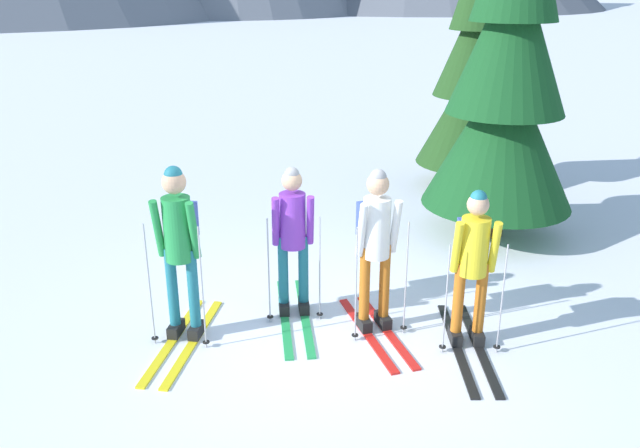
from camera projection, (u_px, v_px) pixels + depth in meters
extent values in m
plane|color=white|center=(318.00, 330.00, 6.86)|extent=(400.00, 400.00, 0.00)
cube|color=yellow|center=(194.00, 341.00, 6.62)|extent=(0.72, 1.63, 0.02)
cube|color=yellow|center=(173.00, 339.00, 6.65)|extent=(0.72, 1.63, 0.02)
cube|color=black|center=(196.00, 330.00, 6.69)|extent=(0.20, 0.28, 0.12)
cylinder|color=#1E6B7A|center=(193.00, 289.00, 6.52)|extent=(0.11, 0.11, 0.87)
cube|color=black|center=(176.00, 329.00, 6.72)|extent=(0.20, 0.28, 0.12)
cylinder|color=#1E6B7A|center=(172.00, 288.00, 6.55)|extent=(0.11, 0.11, 0.87)
cylinder|color=#238C42|center=(178.00, 229.00, 6.31)|extent=(0.28, 0.28, 0.65)
sphere|color=tan|center=(174.00, 182.00, 6.14)|extent=(0.24, 0.24, 0.24)
sphere|color=#1E6B7A|center=(173.00, 175.00, 6.11)|extent=(0.18, 0.18, 0.18)
cylinder|color=#238C42|center=(193.00, 231.00, 6.22)|extent=(0.15, 0.22, 0.62)
cylinder|color=#238C42|center=(158.00, 229.00, 6.27)|extent=(0.15, 0.22, 0.62)
cylinder|color=#A5A5AD|center=(202.00, 289.00, 6.30)|extent=(0.02, 0.02, 1.31)
cylinder|color=black|center=(206.00, 342.00, 6.51)|extent=(0.07, 0.07, 0.01)
cylinder|color=#A5A5AD|center=(149.00, 286.00, 6.37)|extent=(0.02, 0.02, 1.31)
cylinder|color=black|center=(155.00, 338.00, 6.58)|extent=(0.07, 0.07, 0.01)
cube|color=#384C99|center=(183.00, 220.00, 6.45)|extent=(0.30, 0.25, 0.36)
cube|color=green|center=(305.00, 315.00, 7.13)|extent=(0.32, 1.74, 0.02)
cube|color=green|center=(285.00, 316.00, 7.11)|extent=(0.32, 1.74, 0.02)
cube|color=black|center=(304.00, 305.00, 7.20)|extent=(0.14, 0.27, 0.12)
cylinder|color=#1E6B7A|center=(303.00, 270.00, 7.04)|extent=(0.11, 0.11, 0.80)
cube|color=black|center=(284.00, 306.00, 7.17)|extent=(0.14, 0.27, 0.12)
cylinder|color=#1E6B7A|center=(283.00, 271.00, 7.02)|extent=(0.11, 0.11, 0.80)
cylinder|color=purple|center=(293.00, 220.00, 6.82)|extent=(0.28, 0.28, 0.60)
sphere|color=tan|center=(292.00, 181.00, 6.67)|extent=(0.22, 0.22, 0.22)
sphere|color=gray|center=(292.00, 175.00, 6.64)|extent=(0.16, 0.16, 0.16)
cylinder|color=purple|center=(310.00, 220.00, 6.78)|extent=(0.11, 0.20, 0.57)
cylinder|color=purple|center=(276.00, 222.00, 6.74)|extent=(0.11, 0.20, 0.57)
cylinder|color=#A5A5AD|center=(320.00, 269.00, 6.86)|extent=(0.02, 0.02, 1.20)
cylinder|color=black|center=(320.00, 314.00, 7.05)|extent=(0.07, 0.07, 0.01)
cylinder|color=#A5A5AD|center=(269.00, 272.00, 6.81)|extent=(0.02, 0.02, 1.20)
cylinder|color=black|center=(270.00, 317.00, 7.00)|extent=(0.07, 0.07, 0.01)
cube|color=#384C99|center=(291.00, 212.00, 6.97)|extent=(0.28, 0.19, 0.36)
cube|color=red|center=(386.00, 330.00, 6.83)|extent=(0.17, 1.56, 0.02)
cube|color=red|center=(367.00, 333.00, 6.77)|extent=(0.17, 1.56, 0.02)
cube|color=black|center=(383.00, 320.00, 6.89)|extent=(0.12, 0.27, 0.12)
cylinder|color=#B76019|center=(384.00, 281.00, 6.73)|extent=(0.11, 0.11, 0.83)
cube|color=black|center=(364.00, 323.00, 6.83)|extent=(0.12, 0.27, 0.12)
cylinder|color=#B76019|center=(365.00, 284.00, 6.67)|extent=(0.11, 0.11, 0.83)
cylinder|color=white|center=(376.00, 228.00, 6.48)|extent=(0.28, 0.28, 0.62)
sphere|color=tan|center=(378.00, 184.00, 6.32)|extent=(0.23, 0.23, 0.23)
sphere|color=gray|center=(378.00, 177.00, 6.30)|extent=(0.17, 0.17, 0.17)
cylinder|color=white|center=(395.00, 226.00, 6.47)|extent=(0.09, 0.20, 0.59)
cylinder|color=white|center=(362.00, 230.00, 6.38)|extent=(0.09, 0.20, 0.59)
cylinder|color=#A5A5AD|center=(406.00, 279.00, 6.58)|extent=(0.02, 0.02, 1.25)
cylinder|color=black|center=(403.00, 328.00, 6.78)|extent=(0.07, 0.07, 0.01)
cylinder|color=#A5A5AD|center=(356.00, 286.00, 6.44)|extent=(0.02, 0.02, 1.25)
cylinder|color=black|center=(355.00, 335.00, 6.64)|extent=(0.07, 0.07, 0.01)
cube|color=#384C99|center=(370.00, 219.00, 6.62)|extent=(0.27, 0.17, 0.36)
cube|color=black|center=(478.00, 347.00, 6.52)|extent=(0.50, 1.71, 0.02)
cube|color=black|center=(457.00, 347.00, 6.52)|extent=(0.50, 1.71, 0.02)
cube|color=black|center=(477.00, 336.00, 6.59)|extent=(0.17, 0.28, 0.12)
cylinder|color=#B76019|center=(480.00, 298.00, 6.43)|extent=(0.11, 0.11, 0.78)
cube|color=black|center=(455.00, 336.00, 6.59)|extent=(0.17, 0.28, 0.12)
cylinder|color=#B76019|center=(458.00, 298.00, 6.44)|extent=(0.11, 0.11, 0.78)
cylinder|color=yellow|center=(474.00, 246.00, 6.24)|extent=(0.28, 0.28, 0.58)
sphere|color=tan|center=(478.00, 205.00, 6.08)|extent=(0.21, 0.21, 0.21)
sphere|color=#1E6B7A|center=(479.00, 198.00, 6.06)|extent=(0.16, 0.16, 0.16)
cylinder|color=yellow|center=(495.00, 247.00, 6.17)|extent=(0.12, 0.21, 0.55)
cylinder|color=yellow|center=(457.00, 247.00, 6.17)|extent=(0.12, 0.21, 0.55)
cylinder|color=#A5A5AD|center=(502.00, 300.00, 6.24)|extent=(0.02, 0.02, 1.16)
cylinder|color=black|center=(497.00, 347.00, 6.43)|extent=(0.07, 0.07, 0.01)
cylinder|color=#A5A5AD|center=(446.00, 300.00, 6.24)|extent=(0.02, 0.02, 1.16)
cylinder|color=black|center=(442.00, 347.00, 6.43)|extent=(0.07, 0.07, 0.01)
cube|color=#384C99|center=(471.00, 237.00, 6.38)|extent=(0.29, 0.22, 0.36)
cylinder|color=#51381E|center=(494.00, 203.00, 9.22)|extent=(0.30, 0.30, 0.97)
cone|color=#14471E|center=(502.00, 132.00, 8.85)|extent=(2.08, 2.08, 2.05)
cone|color=#14471E|center=(512.00, 34.00, 8.39)|extent=(1.59, 1.59, 2.05)
cylinder|color=#51381E|center=(469.00, 162.00, 11.45)|extent=(0.27, 0.27, 0.88)
cone|color=#1E4219|center=(474.00, 110.00, 11.11)|extent=(1.89, 1.89, 1.86)
cone|color=#1E4219|center=(480.00, 39.00, 10.69)|extent=(1.44, 1.44, 1.86)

